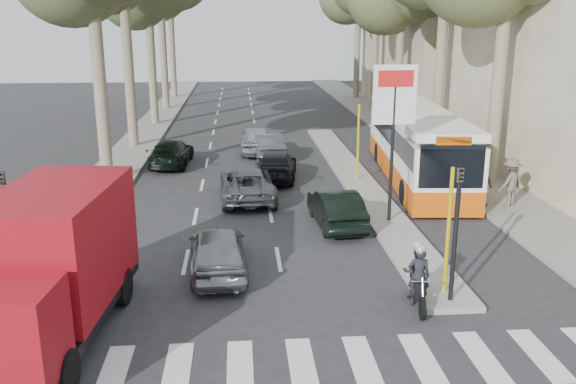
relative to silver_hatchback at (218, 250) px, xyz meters
The scene contains 20 objects.
ground 3.01m from the silver_hatchback, 23.08° to the right, with size 120.00×120.00×0.00m, color #28282B.
sidewalk_right 26.40m from the silver_hatchback, 64.66° to the left, with size 3.20×70.00×0.12m, color gray.
median_left 27.38m from the silver_hatchback, 101.18° to the left, with size 2.40×64.00×0.12m, color gray.
traffic_island 11.52m from the silver_hatchback, 58.89° to the left, with size 1.50×26.00×0.16m, color gray.
building_far 38.26m from the silver_hatchback, 61.02° to the left, with size 11.00×20.00×16.00m, color #B7A88E.
billboard 7.70m from the silver_hatchback, 32.92° to the left, with size 1.50×12.10×5.60m.
traffic_light_island 6.75m from the silver_hatchback, 24.01° to the right, with size 0.16×0.41×3.60m.
traffic_light_left 5.65m from the silver_hatchback, 156.34° to the right, with size 0.16×0.41×3.60m.
silver_hatchback is the anchor object (origin of this frame).
dark_hatchback 5.57m from the silver_hatchback, 43.70° to the left, with size 1.38×3.97×1.31m, color black.
queue_car_a 7.55m from the silver_hatchback, 82.64° to the left, with size 2.15×4.65×1.29m, color #53555B.
queue_car_b 10.91m from the silver_hatchback, 77.58° to the left, with size 1.77×4.34×1.26m, color black.
queue_car_c 16.59m from the silver_hatchback, 84.48° to the left, with size 1.76×4.37×1.49m, color #A9ADB1.
queue_car_d 15.32m from the silver_hatchback, 81.76° to the left, with size 1.41×4.05×1.33m, color #515559.
queue_car_e 14.13m from the silver_hatchback, 101.18° to the left, with size 1.83×4.50×1.31m, color black.
red_truck 5.09m from the silver_hatchback, 136.18° to the right, with size 2.95×6.49×3.36m.
city_bus 13.38m from the silver_hatchback, 49.25° to the left, with size 3.65×12.30×3.19m.
motorcycle 5.67m from the silver_hatchback, 25.48° to the right, with size 0.78×1.96×1.67m.
pedestrian_near 11.33m from the silver_hatchback, 28.52° to the left, with size 0.98×0.48×1.68m, color #40314A.
pedestrian_far 12.22m from the silver_hatchback, 25.83° to the left, with size 1.21×0.54×1.88m, color #625749.
Camera 1 is at (-2.01, -15.29, 6.96)m, focal length 38.00 mm.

